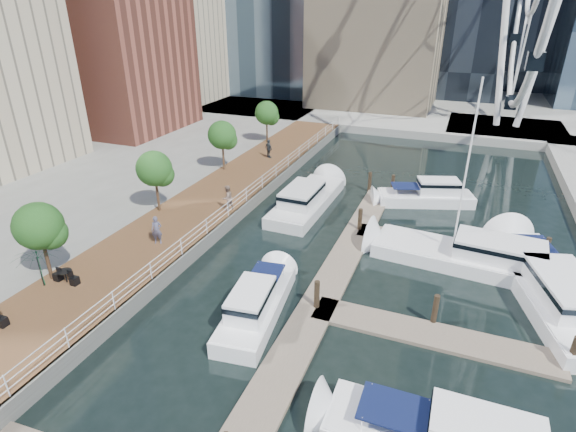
{
  "coord_description": "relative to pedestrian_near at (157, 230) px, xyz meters",
  "views": [
    {
      "loc": [
        8.85,
        -11.07,
        14.94
      ],
      "look_at": [
        -0.47,
        12.61,
        3.0
      ],
      "focal_mm": 28.0,
      "sensor_mm": 36.0,
      "label": 1
    }
  ],
  "objects": [
    {
      "name": "seawall",
      "position": [
        2.35,
        5.32,
        -1.43
      ],
      "size": [
        0.25,
        60.0,
        1.0
      ],
      "primitive_type": "cube",
      "color": "#595954",
      "rests_on": "ground"
    },
    {
      "name": "pedestrian_far",
      "position": [
        -0.59,
        19.2,
        0.0
      ],
      "size": [
        1.17,
        0.96,
        1.87
      ],
      "primitive_type": "imported",
      "rotation": [
        0.0,
        0.0,
        2.59
      ],
      "color": "#2E343A",
      "rests_on": "boardwalk"
    },
    {
      "name": "pedestrian_mid",
      "position": [
        1.73,
        6.24,
        0.05
      ],
      "size": [
        0.99,
        1.13,
        1.96
      ],
      "primitive_type": "imported",
      "rotation": [
        0.0,
        0.0,
        -1.87
      ],
      "color": "#826859",
      "rests_on": "boardwalk"
    },
    {
      "name": "pedestrian_near",
      "position": [
        0.0,
        0.0,
        0.0
      ],
      "size": [
        0.8,
        0.68,
        1.87
      ],
      "primitive_type": "imported",
      "rotation": [
        0.0,
        0.0,
        0.41
      ],
      "color": "#4E4E68",
      "rests_on": "boardwalk"
    },
    {
      "name": "railing",
      "position": [
        2.25,
        5.32,
        -0.41
      ],
      "size": [
        0.1,
        60.0,
        1.05
      ],
      "primitive_type": null,
      "color": "white",
      "rests_on": "boardwalk"
    },
    {
      "name": "moored_yachts",
      "position": [
        17.59,
        5.29,
        -1.93
      ],
      "size": [
        22.1,
        36.72,
        11.5
      ],
      "color": "white",
      "rests_on": "ground"
    },
    {
      "name": "land_far",
      "position": [
        8.35,
        92.32,
        -1.43
      ],
      "size": [
        200.0,
        114.0,
        1.0
      ],
      "primitive_type": "cube",
      "color": "gray",
      "rests_on": "ground"
    },
    {
      "name": "street_trees",
      "position": [
        -3.05,
        4.32,
        2.36
      ],
      "size": [
        2.6,
        42.6,
        4.6
      ],
      "color": "#3F2B1C",
      "rests_on": "ground"
    },
    {
      "name": "midrise_condos",
      "position": [
        -25.22,
        17.14,
        11.48
      ],
      "size": [
        19.0,
        67.0,
        28.0
      ],
      "color": "#BCAD8E",
      "rests_on": "ground"
    },
    {
      "name": "ground",
      "position": [
        8.35,
        -9.68,
        -1.93
      ],
      "size": [
        520.0,
        520.0,
        0.0
      ],
      "primitive_type": "plane",
      "color": "black",
      "rests_on": "ground"
    },
    {
      "name": "floating_docks",
      "position": [
        16.31,
        0.3,
        -1.44
      ],
      "size": [
        16.0,
        34.0,
        2.6
      ],
      "color": "#6D6051",
      "rests_on": "ground"
    },
    {
      "name": "pier",
      "position": [
        22.35,
        42.32,
        -1.43
      ],
      "size": [
        14.0,
        12.0,
        1.0
      ],
      "primitive_type": "cube",
      "color": "gray",
      "rests_on": "ground"
    },
    {
      "name": "boardwalk",
      "position": [
        -0.65,
        5.32,
        -1.43
      ],
      "size": [
        6.0,
        60.0,
        1.0
      ],
      "primitive_type": "cube",
      "color": "brown",
      "rests_on": "ground"
    }
  ]
}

